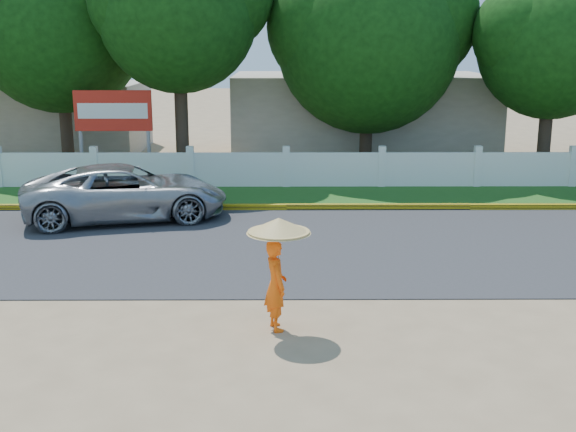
# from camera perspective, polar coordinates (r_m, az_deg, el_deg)

# --- Properties ---
(ground) EXTENTS (120.00, 120.00, 0.00)m
(ground) POSITION_cam_1_polar(r_m,az_deg,el_deg) (11.98, 0.06, -8.33)
(ground) COLOR #9E8460
(ground) RESTS_ON ground
(road) EXTENTS (60.00, 7.00, 0.02)m
(road) POSITION_cam_1_polar(r_m,az_deg,el_deg) (16.24, -0.06, -2.34)
(road) COLOR #38383A
(road) RESTS_ON ground
(grass_verge) EXTENTS (60.00, 3.50, 0.03)m
(grass_verge) POSITION_cam_1_polar(r_m,az_deg,el_deg) (21.33, -0.13, 1.57)
(grass_verge) COLOR #2D601E
(grass_verge) RESTS_ON ground
(curb) EXTENTS (40.00, 0.18, 0.16)m
(curb) POSITION_cam_1_polar(r_m,az_deg,el_deg) (19.66, -0.11, 0.71)
(curb) COLOR yellow
(curb) RESTS_ON ground
(fence) EXTENTS (40.00, 0.10, 1.10)m
(fence) POSITION_cam_1_polar(r_m,az_deg,el_deg) (22.65, -0.15, 3.66)
(fence) COLOR silver
(fence) RESTS_ON ground
(building_near) EXTENTS (10.00, 6.00, 3.20)m
(building_near) POSITION_cam_1_polar(r_m,az_deg,el_deg) (29.41, 5.71, 7.97)
(building_near) COLOR #B7AD99
(building_near) RESTS_ON ground
(building_far) EXTENTS (8.00, 5.00, 2.80)m
(building_far) POSITION_cam_1_polar(r_m,az_deg,el_deg) (31.85, -18.66, 7.40)
(building_far) COLOR #B7AD99
(building_far) RESTS_ON ground
(vehicle) EXTENTS (5.55, 3.52, 1.43)m
(vehicle) POSITION_cam_1_polar(r_m,az_deg,el_deg) (18.94, -12.69, 1.83)
(vehicle) COLOR #96999D
(vehicle) RESTS_ON ground
(monk_with_parasol) EXTENTS (1.01, 1.01, 1.83)m
(monk_with_parasol) POSITION_cam_1_polar(r_m,az_deg,el_deg) (11.30, -0.86, -3.29)
(monk_with_parasol) COLOR #FF5A0D
(monk_with_parasol) RESTS_ON ground
(billboard) EXTENTS (2.50, 0.13, 2.95)m
(billboard) POSITION_cam_1_polar(r_m,az_deg,el_deg) (24.16, -13.64, 7.71)
(billboard) COLOR gray
(billboard) RESTS_ON ground
(tree_row) EXTENTS (40.74, 7.52, 8.40)m
(tree_row) POSITION_cam_1_polar(r_m,az_deg,el_deg) (25.47, 8.40, 14.31)
(tree_row) COLOR #473828
(tree_row) RESTS_ON ground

